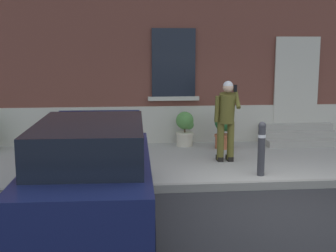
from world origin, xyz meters
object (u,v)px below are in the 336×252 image
planter_charcoal (90,130)px  planter_cream (185,128)px  person_on_phone (227,116)px  bollard_near_person (261,147)px  hatchback_car_navy (92,168)px  planter_terracotta (224,130)px

planter_charcoal → planter_cream: (2.34, 0.06, 0.00)m
person_on_phone → bollard_near_person: bearing=-54.7°
planter_charcoal → planter_cream: same height
hatchback_car_navy → person_on_phone: person_on_phone is taller
planter_cream → bollard_near_person: bearing=-68.9°
hatchback_car_navy → person_on_phone: (2.66, 2.67, 0.36)m
hatchback_car_navy → planter_terracotta: size_ratio=4.78×
bollard_near_person → planter_terracotta: (-0.19, 2.45, -0.11)m
hatchback_car_navy → planter_cream: hatchback_car_navy is taller
planter_cream → planter_charcoal: bearing=-178.6°
bollard_near_person → planter_cream: bollard_near_person is taller
person_on_phone → planter_terracotta: bearing=93.5°
bollard_near_person → person_on_phone: size_ratio=0.60×
planter_cream → planter_terracotta: 0.97m
hatchback_car_navy → bollard_near_person: hatchback_car_navy is taller
person_on_phone → planter_cream: person_on_phone is taller
person_on_phone → planter_terracotta: 1.45m
planter_cream → person_on_phone: bearing=-68.9°
planter_charcoal → bollard_near_person: bearing=-38.8°
person_on_phone → planter_charcoal: bearing=165.5°
planter_charcoal → person_on_phone: bearing=-28.6°
hatchback_car_navy → planter_cream: bearing=65.3°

